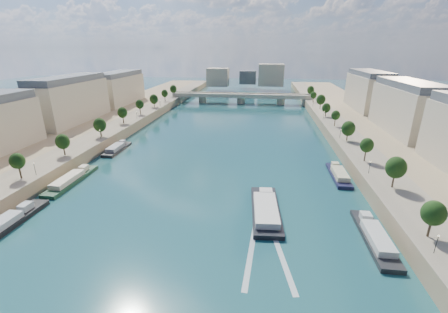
# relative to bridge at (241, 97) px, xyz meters

# --- Properties ---
(ground) EXTENTS (700.00, 700.00, 0.00)m
(ground) POSITION_rel_bridge_xyz_m (0.00, -136.40, -5.08)
(ground) COLOR #0B2C34
(ground) RESTS_ON ground
(quay_left) EXTENTS (44.00, 520.00, 5.00)m
(quay_left) POSITION_rel_bridge_xyz_m (-72.00, -136.40, -2.58)
(quay_left) COLOR #9E8460
(quay_left) RESTS_ON ground
(quay_right) EXTENTS (44.00, 520.00, 5.00)m
(quay_right) POSITION_rel_bridge_xyz_m (72.00, -136.40, -2.58)
(quay_right) COLOR #9E8460
(quay_right) RESTS_ON ground
(pave_left) EXTENTS (14.00, 520.00, 0.10)m
(pave_left) POSITION_rel_bridge_xyz_m (-57.00, -136.40, -0.03)
(pave_left) COLOR gray
(pave_left) RESTS_ON quay_left
(pave_right) EXTENTS (14.00, 520.00, 0.10)m
(pave_right) POSITION_rel_bridge_xyz_m (57.00, -136.40, -0.03)
(pave_right) COLOR gray
(pave_right) RESTS_ON quay_right
(trees_left) EXTENTS (4.80, 268.80, 8.26)m
(trees_left) POSITION_rel_bridge_xyz_m (-55.00, -134.40, 5.39)
(trees_left) COLOR #382B1E
(trees_left) RESTS_ON ground
(trees_right) EXTENTS (4.80, 268.80, 8.26)m
(trees_right) POSITION_rel_bridge_xyz_m (55.00, -126.40, 5.39)
(trees_right) COLOR #382B1E
(trees_right) RESTS_ON ground
(lamps_left) EXTENTS (0.36, 200.36, 4.28)m
(lamps_left) POSITION_rel_bridge_xyz_m (-52.50, -146.40, 2.70)
(lamps_left) COLOR black
(lamps_left) RESTS_ON ground
(lamps_right) EXTENTS (0.36, 200.36, 4.28)m
(lamps_right) POSITION_rel_bridge_xyz_m (52.50, -131.40, 2.70)
(lamps_right) COLOR black
(lamps_right) RESTS_ON ground
(buildings_left) EXTENTS (16.00, 226.00, 23.20)m
(buildings_left) POSITION_rel_bridge_xyz_m (-85.00, -124.40, 11.37)
(buildings_left) COLOR #B8A78D
(buildings_left) RESTS_ON ground
(buildings_right) EXTENTS (16.00, 226.00, 23.20)m
(buildings_right) POSITION_rel_bridge_xyz_m (85.00, -124.40, 11.37)
(buildings_right) COLOR #B8A78D
(buildings_right) RESTS_ON ground
(skyline) EXTENTS (79.00, 42.00, 22.00)m
(skyline) POSITION_rel_bridge_xyz_m (3.19, 83.12, 9.57)
(skyline) COLOR #B8A78D
(skyline) RESTS_ON ground
(bridge) EXTENTS (112.00, 12.00, 8.15)m
(bridge) POSITION_rel_bridge_xyz_m (0.00, 0.00, 0.00)
(bridge) COLOR #C1B79E
(bridge) RESTS_ON ground
(tour_barge) EXTENTS (9.12, 26.63, 3.67)m
(tour_barge) POSITION_rel_bridge_xyz_m (19.90, -171.58, -4.12)
(tour_barge) COLOR black
(tour_barge) RESTS_ON ground
(wake) EXTENTS (10.75, 26.03, 0.04)m
(wake) POSITION_rel_bridge_xyz_m (19.90, -188.22, -5.06)
(wake) COLOR silver
(wake) RESTS_ON ground
(moored_barges_right) EXTENTS (5.00, 124.83, 3.60)m
(moored_barges_right) POSITION_rel_bridge_xyz_m (45.50, -197.77, -4.24)
(moored_barges_right) COLOR black
(moored_barges_right) RESTS_ON ground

